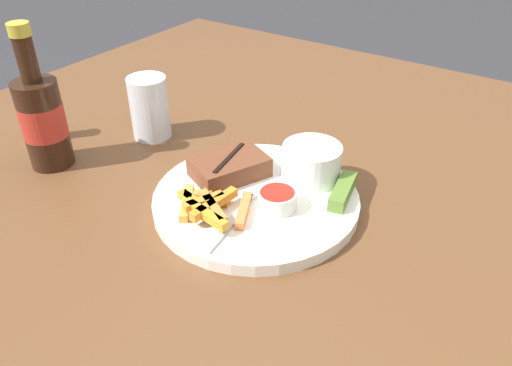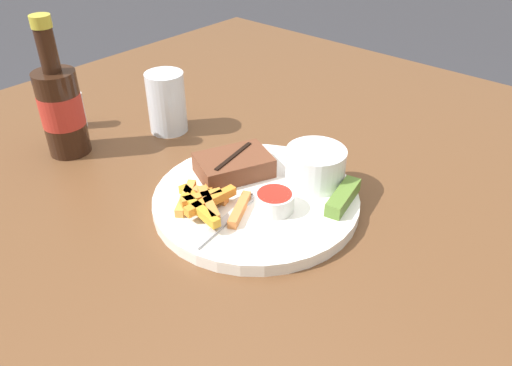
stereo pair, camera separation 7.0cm
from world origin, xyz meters
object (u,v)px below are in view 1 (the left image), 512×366
at_px(dinner_plate, 256,200).
at_px(drinking_glass, 150,108).
at_px(dipping_sauce_cup, 277,199).
at_px(fork_utensil, 230,224).
at_px(salt_shaker, 54,120).
at_px(beer_bottle, 42,118).
at_px(pickle_spear, 343,191).
at_px(coleslaw_cup, 312,160).
at_px(steak_portion, 229,167).

xyz_separation_m(dinner_plate, drinking_glass, (0.07, 0.27, 0.05)).
bearing_deg(dipping_sauce_cup, fork_utensil, 155.68).
relative_size(fork_utensil, salt_shaker, 2.07).
xyz_separation_m(beer_bottle, salt_shaker, (0.06, 0.07, -0.05)).
distance_m(pickle_spear, beer_bottle, 0.47).
bearing_deg(pickle_spear, beer_bottle, 109.22).
bearing_deg(coleslaw_cup, salt_shaker, 104.02).
distance_m(dipping_sauce_cup, drinking_glass, 0.32).
xyz_separation_m(steak_portion, salt_shaker, (-0.05, 0.35, -0.00)).
bearing_deg(dipping_sauce_cup, pickle_spear, -40.77).
relative_size(pickle_spear, fork_utensil, 0.64).
distance_m(dipping_sauce_cup, salt_shaker, 0.45).
relative_size(beer_bottle, salt_shaker, 3.51).
xyz_separation_m(steak_portion, beer_bottle, (-0.11, 0.28, 0.05)).
height_order(steak_portion, beer_bottle, beer_bottle).
relative_size(steak_portion, fork_utensil, 0.96).
xyz_separation_m(dipping_sauce_cup, drinking_glass, (0.08, 0.31, 0.02)).
relative_size(coleslaw_cup, salt_shaker, 1.35).
distance_m(fork_utensil, beer_bottle, 0.36).
bearing_deg(pickle_spear, salt_shaker, 100.32).
relative_size(coleslaw_cup, drinking_glass, 0.80).
relative_size(steak_portion, pickle_spear, 1.51).
height_order(dinner_plate, steak_portion, steak_portion).
bearing_deg(coleslaw_cup, dipping_sauce_cup, 179.29).
bearing_deg(coleslaw_cup, fork_utensil, 168.80).
relative_size(dinner_plate, coleslaw_cup, 3.35).
xyz_separation_m(drinking_glass, salt_shaker, (-0.10, 0.14, -0.02)).
relative_size(dinner_plate, salt_shaker, 4.53).
xyz_separation_m(fork_utensil, beer_bottle, (-0.01, 0.35, 0.06)).
bearing_deg(salt_shaker, coleslaw_cup, -75.98).
height_order(coleslaw_cup, fork_utensil, coleslaw_cup).
xyz_separation_m(dinner_plate, steak_portion, (0.02, 0.06, 0.02)).
relative_size(pickle_spear, salt_shaker, 1.31).
relative_size(dinner_plate, fork_utensil, 2.19).
relative_size(dipping_sauce_cup, beer_bottle, 0.24).
xyz_separation_m(steak_portion, coleslaw_cup, (0.06, -0.10, 0.01)).
bearing_deg(drinking_glass, dinner_plate, -104.53).
bearing_deg(coleslaw_cup, dinner_plate, 153.08).
bearing_deg(beer_bottle, dinner_plate, -75.05).
relative_size(dipping_sauce_cup, pickle_spear, 0.63).
distance_m(dipping_sauce_cup, beer_bottle, 0.39).
height_order(steak_portion, pickle_spear, steak_portion).
relative_size(beer_bottle, drinking_glass, 2.09).
bearing_deg(pickle_spear, steak_portion, 104.83).
height_order(steak_portion, dipping_sauce_cup, steak_portion).
relative_size(dinner_plate, drinking_glass, 2.70).
relative_size(steak_portion, salt_shaker, 1.98).
distance_m(dinner_plate, fork_utensil, 0.08).
xyz_separation_m(coleslaw_cup, salt_shaker, (-0.11, 0.45, -0.01)).
height_order(dinner_plate, coleslaw_cup, coleslaw_cup).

